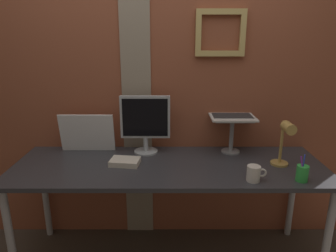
# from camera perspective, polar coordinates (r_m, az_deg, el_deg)

# --- Properties ---
(brick_wall_back) EXTENTS (3.45, 0.16, 2.43)m
(brick_wall_back) POSITION_cam_1_polar(r_m,az_deg,el_deg) (2.45, -1.82, 6.34)
(brick_wall_back) COLOR brown
(brick_wall_back) RESTS_ON ground_plane
(desk) EXTENTS (2.17, 0.71, 0.78)m
(desk) POSITION_cam_1_polar(r_m,az_deg,el_deg) (2.20, 0.01, -8.73)
(desk) COLOR #333338
(desk) RESTS_ON ground_plane
(monitor) EXTENTS (0.37, 0.18, 0.44)m
(monitor) POSITION_cam_1_polar(r_m,az_deg,el_deg) (2.32, -4.35, 1.03)
(monitor) COLOR #ADB2B7
(monitor) RESTS_ON desk
(laptop_stand) EXTENTS (0.28, 0.22, 0.27)m
(laptop_stand) POSITION_cam_1_polar(r_m,az_deg,el_deg) (2.38, 11.56, -0.64)
(laptop_stand) COLOR gray
(laptop_stand) RESTS_ON desk
(laptop) EXTENTS (0.33, 0.29, 0.21)m
(laptop) POSITION_cam_1_polar(r_m,az_deg,el_deg) (2.40, 11.46, 3.08)
(laptop) COLOR silver
(laptop) RESTS_ON laptop_stand
(whiteboard_panel) EXTENTS (0.41, 0.06, 0.30)m
(whiteboard_panel) POSITION_cam_1_polar(r_m,az_deg,el_deg) (2.44, -14.84, -1.25)
(whiteboard_panel) COLOR white
(whiteboard_panel) RESTS_ON desk
(desk_lamp) EXTENTS (0.12, 0.20, 0.33)m
(desk_lamp) POSITION_cam_1_polar(r_m,az_deg,el_deg) (2.19, 20.64, -2.32)
(desk_lamp) COLOR tan
(desk_lamp) RESTS_ON desk
(pen_cup) EXTENTS (0.07, 0.07, 0.18)m
(pen_cup) POSITION_cam_1_polar(r_m,az_deg,el_deg) (2.09, 23.40, -7.97)
(pen_cup) COLOR green
(pen_cup) RESTS_ON desk
(coffee_mug) EXTENTS (0.12, 0.08, 0.10)m
(coffee_mug) POSITION_cam_1_polar(r_m,az_deg,el_deg) (1.99, 15.44, -8.43)
(coffee_mug) COLOR silver
(coffee_mug) RESTS_ON desk
(paper_clutter_stack) EXTENTS (0.22, 0.16, 0.04)m
(paper_clutter_stack) POSITION_cam_1_polar(r_m,az_deg,el_deg) (2.19, -8.08, -6.56)
(paper_clutter_stack) COLOR silver
(paper_clutter_stack) RESTS_ON desk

